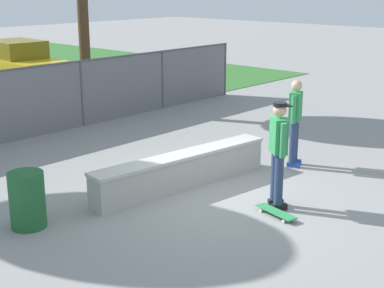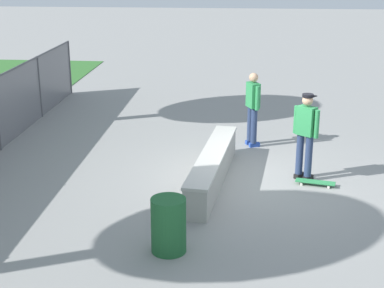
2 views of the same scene
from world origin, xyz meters
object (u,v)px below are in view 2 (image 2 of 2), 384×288
at_px(concrete_ledge, 213,167).
at_px(bystander, 253,106).
at_px(skateboard, 315,182).
at_px(skateboarder, 306,132).
at_px(trash_bin, 169,225).

distance_m(concrete_ledge, bystander, 2.73).
bearing_deg(skateboard, skateboarder, 34.46).
bearing_deg(trash_bin, bystander, -14.03).
xyz_separation_m(skateboarder, bystander, (2.17, 1.05, -0.02)).
bearing_deg(trash_bin, concrete_ledge, -10.30).
relative_size(skateboard, bystander, 0.45).
xyz_separation_m(skateboarder, trash_bin, (-3.31, 2.42, -0.58)).
relative_size(concrete_ledge, skateboarder, 2.14).
bearing_deg(skateboarder, bystander, 25.85).
bearing_deg(bystander, trash_bin, 165.97).
height_order(skateboard, bystander, bystander).
height_order(concrete_ledge, bystander, bystander).
distance_m(bystander, trash_bin, 5.68).
bearing_deg(skateboarder, skateboard, -145.54).
distance_m(skateboard, trash_bin, 4.01).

